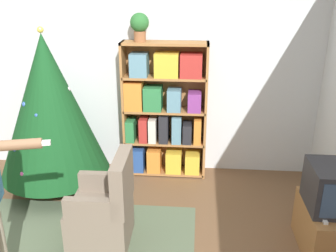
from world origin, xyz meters
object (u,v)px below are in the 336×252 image
(christmas_tree, at_px, (50,107))
(armchair, at_px, (104,213))
(potted_plant, at_px, (140,25))
(bookshelf, at_px, (164,113))
(television, at_px, (336,188))

(christmas_tree, xyz_separation_m, armchair, (0.84, -0.98, -0.72))
(christmas_tree, height_order, potted_plant, potted_plant)
(christmas_tree, bearing_deg, armchair, -49.50)
(bookshelf, relative_size, television, 3.56)
(bookshelf, bearing_deg, potted_plant, 178.60)
(christmas_tree, relative_size, armchair, 2.10)
(television, distance_m, christmas_tree, 3.10)
(christmas_tree, bearing_deg, television, -17.76)
(television, bearing_deg, armchair, -178.95)
(bookshelf, distance_m, television, 2.20)
(bookshelf, bearing_deg, armchair, -106.38)
(television, relative_size, christmas_tree, 0.25)
(potted_plant, bearing_deg, television, -36.27)
(bookshelf, distance_m, potted_plant, 1.11)
(bookshelf, height_order, potted_plant, potted_plant)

